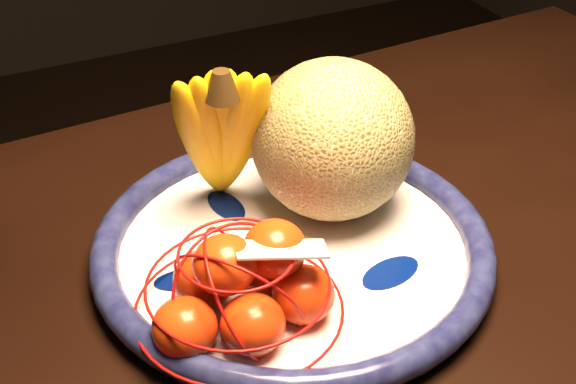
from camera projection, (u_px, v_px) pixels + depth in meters
name	position (u px, v px, depth m)	size (l,w,h in m)	color
fruit_bowl	(293.00, 247.00, 0.74)	(0.37, 0.37, 0.03)	white
cantaloupe	(333.00, 140.00, 0.75)	(0.15, 0.15, 0.15)	olive
banana_bunch	(221.00, 130.00, 0.74)	(0.12, 0.11, 0.18)	yellow
mandarin_bag	(244.00, 287.00, 0.64)	(0.20, 0.20, 0.11)	#FF420B
price_tag	(281.00, 249.00, 0.62)	(0.07, 0.03, 0.00)	white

